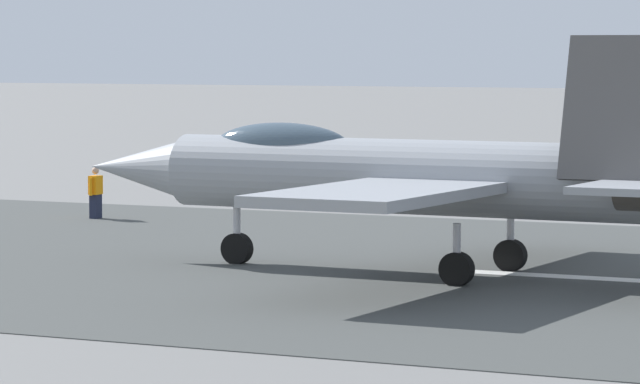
% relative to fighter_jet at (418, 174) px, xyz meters
% --- Properties ---
extents(fighter_jet, '(16.49, 14.33, 5.55)m').
position_rel_fighter_jet_xyz_m(fighter_jet, '(0.00, 0.00, 0.00)').
color(fighter_jet, '#92969C').
rests_on(fighter_jet, ground).
extents(crew_person, '(0.31, 0.70, 1.60)m').
position_rel_fighter_jet_xyz_m(crew_person, '(14.78, -9.13, -1.55)').
color(crew_person, '#1E2338').
rests_on(crew_person, ground).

